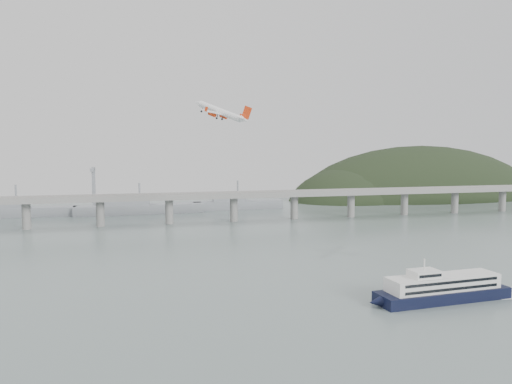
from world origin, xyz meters
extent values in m
plane|color=slate|center=(0.00, 0.00, 0.00)|extent=(900.00, 900.00, 0.00)
cube|color=gray|center=(0.00, 200.00, 20.00)|extent=(800.00, 22.00, 2.20)
cube|color=gray|center=(0.00, 189.50, 22.00)|extent=(800.00, 0.60, 1.80)
cube|color=gray|center=(0.00, 210.50, 22.00)|extent=(800.00, 0.60, 1.80)
cylinder|color=gray|center=(-130.00, 200.00, 9.50)|extent=(6.00, 6.00, 21.00)
cylinder|color=gray|center=(-80.00, 200.00, 9.50)|extent=(6.00, 6.00, 21.00)
cylinder|color=gray|center=(-30.00, 200.00, 9.50)|extent=(6.00, 6.00, 21.00)
cylinder|color=gray|center=(20.00, 200.00, 9.50)|extent=(6.00, 6.00, 21.00)
cylinder|color=gray|center=(70.00, 200.00, 9.50)|extent=(6.00, 6.00, 21.00)
cylinder|color=gray|center=(120.00, 200.00, 9.50)|extent=(6.00, 6.00, 21.00)
cylinder|color=gray|center=(170.00, 200.00, 9.50)|extent=(6.00, 6.00, 21.00)
cylinder|color=gray|center=(220.00, 200.00, 9.50)|extent=(6.00, 6.00, 21.00)
cylinder|color=gray|center=(270.00, 200.00, 9.50)|extent=(6.00, 6.00, 21.00)
ellipsoid|color=black|center=(270.00, 330.00, -18.00)|extent=(320.00, 150.00, 156.00)
ellipsoid|color=black|center=(175.00, 320.00, -12.00)|extent=(140.00, 110.00, 96.00)
ellipsoid|color=black|center=(360.00, 340.00, -25.00)|extent=(220.00, 140.00, 120.00)
cube|color=gray|center=(-150.00, 270.00, 4.00)|extent=(95.67, 20.15, 8.00)
cube|color=gray|center=(-159.50, 270.00, 12.00)|extent=(33.90, 15.02, 8.00)
cylinder|color=gray|center=(-150.00, 270.00, 20.00)|extent=(1.60, 1.60, 14.00)
cube|color=gray|center=(-50.00, 265.00, 4.00)|extent=(110.55, 21.43, 8.00)
cube|color=gray|center=(-61.00, 265.00, 12.00)|extent=(39.01, 16.73, 8.00)
cylinder|color=gray|center=(-50.00, 265.00, 20.00)|extent=(1.60, 1.60, 14.00)
cube|color=gray|center=(40.00, 275.00, 4.00)|extent=(85.00, 13.60, 8.00)
cube|color=gray|center=(31.50, 275.00, 12.00)|extent=(29.75, 11.90, 8.00)
cylinder|color=gray|center=(40.00, 275.00, 20.00)|extent=(1.60, 1.60, 14.00)
cube|color=gray|center=(-90.00, 300.00, 20.00)|extent=(3.00, 3.00, 40.00)
cube|color=gray|center=(-90.00, 290.00, 38.00)|extent=(3.00, 28.00, 3.00)
cube|color=black|center=(53.52, -19.07, 2.13)|extent=(53.94, 15.84, 4.26)
cone|color=black|center=(24.79, -20.73, 2.13)|extent=(5.57, 4.56, 4.26)
cube|color=silver|center=(53.52, -19.07, 6.93)|extent=(45.31, 13.22, 5.33)
cube|color=black|center=(53.83, -24.44, 8.31)|extent=(40.45, 2.51, 1.07)
cube|color=black|center=(53.83, -24.44, 5.76)|extent=(40.45, 2.51, 1.07)
cube|color=black|center=(53.21, -13.69, 8.31)|extent=(40.45, 2.51, 1.07)
cube|color=black|center=(53.21, -13.69, 5.76)|extent=(40.45, 2.51, 1.07)
cube|color=silver|center=(45.00, -19.56, 10.98)|extent=(11.07, 8.06, 2.77)
cube|color=black|center=(45.22, -23.34, 10.98)|extent=(9.58, 0.68, 1.07)
cylinder|color=silver|center=(45.00, -19.56, 14.39)|extent=(0.56, 0.56, 4.26)
ellipsoid|color=white|center=(83.31, -17.34, 0.05)|extent=(31.53, 17.09, 0.21)
cylinder|color=white|center=(-8.03, 105.81, 78.40)|extent=(21.97, 24.22, 13.46)
cone|color=white|center=(-19.11, 117.10, 84.03)|extent=(6.32, 6.38, 5.03)
cone|color=white|center=(3.53, 94.06, 73.09)|extent=(7.10, 7.01, 5.38)
cube|color=white|center=(-7.63, 105.32, 77.06)|extent=(28.55, 28.99, 3.86)
cube|color=white|center=(3.04, 94.62, 74.13)|extent=(11.11, 11.27, 1.99)
cube|color=red|center=(4.67, 93.21, 77.04)|extent=(5.23, 4.82, 8.02)
cylinder|color=red|center=(-5.02, 110.78, 75.93)|extent=(5.11, 5.30, 3.79)
cylinder|color=black|center=(-6.48, 112.26, 76.66)|extent=(2.53, 2.37, 2.40)
cube|color=white|center=(-4.74, 110.57, 76.91)|extent=(2.26, 2.21, 2.08)
cylinder|color=red|center=(-13.11, 102.57, 76.49)|extent=(5.11, 5.30, 3.79)
cylinder|color=black|center=(-14.56, 104.05, 77.23)|extent=(2.53, 2.37, 2.40)
cube|color=white|center=(-12.82, 102.35, 77.48)|extent=(2.26, 2.21, 2.08)
cylinder|color=black|center=(-6.23, 107.64, 75.15)|extent=(1.20, 1.03, 2.51)
cylinder|color=black|center=(-6.54, 107.88, 74.07)|extent=(1.37, 1.31, 1.49)
cylinder|color=black|center=(-10.05, 103.76, 75.42)|extent=(1.20, 1.03, 2.51)
cylinder|color=black|center=(-10.36, 103.99, 74.34)|extent=(1.37, 1.31, 1.49)
cylinder|color=black|center=(-17.14, 114.87, 79.86)|extent=(1.20, 1.03, 2.51)
cylinder|color=black|center=(-17.45, 115.11, 78.78)|extent=(1.37, 1.31, 1.49)
cube|color=red|center=(6.59, 116.35, 76.66)|extent=(1.94, 1.79, 2.94)
cube|color=red|center=(-18.39, 90.96, 78.42)|extent=(1.94, 1.79, 2.94)
camera|label=1|loc=(-61.47, -179.33, 57.54)|focal=35.00mm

